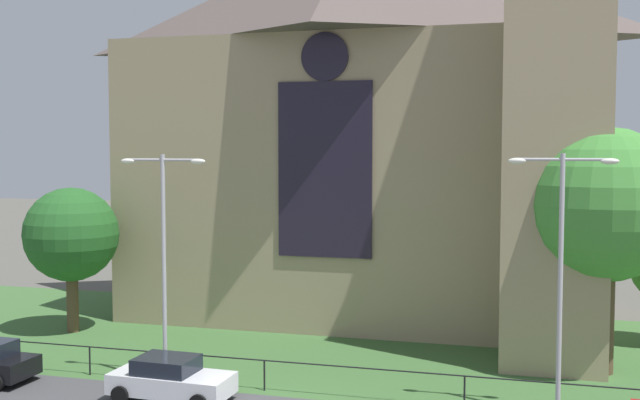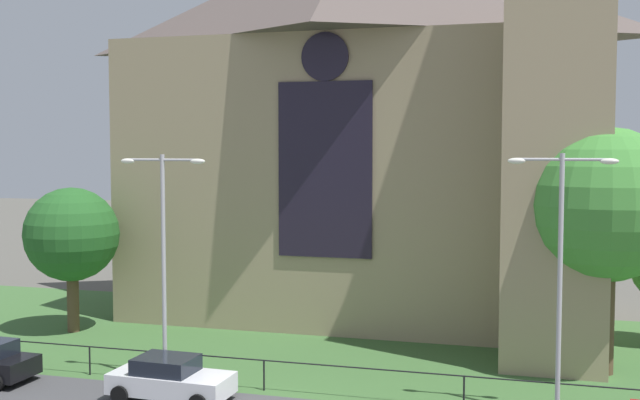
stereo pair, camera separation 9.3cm
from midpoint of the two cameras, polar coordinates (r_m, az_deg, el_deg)
ground at (r=35.46m, az=1.54°, el=-10.36°), size 160.00×160.00×0.00m
grass_verge at (r=33.59m, az=0.69°, el=-11.16°), size 120.00×20.00×0.01m
church_building at (r=40.46m, az=3.54°, el=6.07°), size 23.20×16.20×26.00m
iron_railing at (r=28.53m, az=-4.04°, el=-11.91°), size 28.43×0.07×1.13m
tree_left_near at (r=38.38m, az=-17.68°, el=-2.46°), size 4.42×4.42×6.85m
tree_right_near at (r=31.59m, az=20.27°, el=-0.42°), size 5.91×5.91×9.51m
streetlamp_near at (r=29.09m, az=-11.32°, el=-2.82°), size 3.37×0.26×8.47m
streetlamp_far at (r=25.95m, az=17.31°, el=-3.64°), size 3.37×0.26×8.54m
parked_car_white at (r=27.98m, az=-10.83°, el=-12.76°), size 4.26×2.15×1.51m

